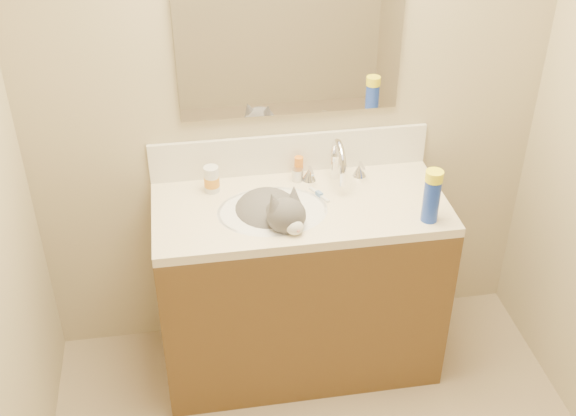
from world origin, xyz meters
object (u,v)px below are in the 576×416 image
object	(u,v)px
faucet	(337,165)
spray_can	(431,201)
amber_bottle	(299,167)
basin	(273,225)
cat	(272,218)
vanity_cabinet	(300,289)
pill_bottle	(212,179)
silver_jar	(297,175)

from	to	relation	value
faucet	spray_can	size ratio (longest dim) A/B	1.57
amber_bottle	basin	bearing A→B (deg)	-121.43
faucet	cat	bearing A→B (deg)	-150.45
spray_can	vanity_cabinet	bearing A→B (deg)	158.13
cat	pill_bottle	bearing A→B (deg)	117.00
faucet	pill_bottle	xyz separation A→B (m)	(-0.53, 0.02, -0.03)
silver_jar	spray_can	distance (m)	0.60
vanity_cabinet	pill_bottle	distance (m)	0.63
vanity_cabinet	amber_bottle	bearing A→B (deg)	82.03
pill_bottle	amber_bottle	size ratio (longest dim) A/B	1.21
basin	faucet	distance (m)	0.38
basin	pill_bottle	size ratio (longest dim) A/B	3.96
faucet	spray_can	bearing A→B (deg)	-47.82
basin	cat	size ratio (longest dim) A/B	1.02
faucet	pill_bottle	bearing A→B (deg)	177.64
faucet	cat	distance (m)	0.37
basin	spray_can	size ratio (longest dim) A/B	2.52
basin	silver_jar	bearing A→B (deg)	57.01
vanity_cabinet	spray_can	world-z (taller)	spray_can
cat	silver_jar	world-z (taller)	cat
vanity_cabinet	spray_can	bearing A→B (deg)	-21.87
pill_bottle	amber_bottle	world-z (taller)	pill_bottle
pill_bottle	amber_bottle	bearing A→B (deg)	8.62
spray_can	pill_bottle	bearing A→B (deg)	156.96
cat	silver_jar	bearing A→B (deg)	35.07
vanity_cabinet	basin	distance (m)	0.40
vanity_cabinet	basin	world-z (taller)	basin
vanity_cabinet	basin	xyz separation A→B (m)	(-0.12, -0.03, 0.38)
faucet	cat	size ratio (longest dim) A/B	0.64
pill_bottle	amber_bottle	xyz separation A→B (m)	(0.38, 0.06, -0.01)
cat	faucet	bearing A→B (deg)	7.80
vanity_cabinet	faucet	bearing A→B (deg)	37.29
faucet	pill_bottle	distance (m)	0.53
basin	silver_jar	size ratio (longest dim) A/B	8.32
faucet	amber_bottle	xyz separation A→B (m)	(-0.15, 0.08, -0.04)
basin	amber_bottle	bearing A→B (deg)	58.57
vanity_cabinet	cat	world-z (taller)	cat
pill_bottle	silver_jar	world-z (taller)	pill_bottle
vanity_cabinet	spray_can	distance (m)	0.75
cat	amber_bottle	xyz separation A→B (m)	(0.15, 0.25, 0.08)
spray_can	faucet	bearing A→B (deg)	132.18
basin	pill_bottle	world-z (taller)	pill_bottle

